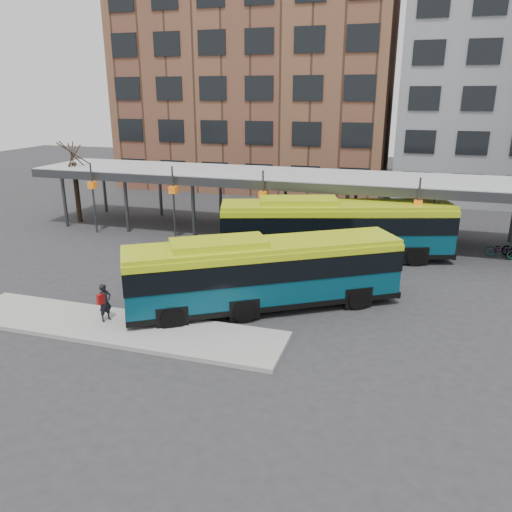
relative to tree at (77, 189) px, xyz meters
The scene contains 8 objects.
ground 21.77m from the tree, 33.69° to the right, with size 120.00×120.00×0.00m, color #28282B.
boarding_island 19.67m from the tree, 50.19° to the right, with size 14.00×3.00×0.18m, color gray.
canopy 18.03m from the tree, ahead, with size 40.00×6.53×4.80m.
tree is the anchor object (origin of this frame).
building_brick 23.18m from the tree, 68.20° to the left, with size 26.00×14.00×22.00m, color brown.
bus_front 20.90m from the tree, 32.46° to the right, with size 11.62×8.57×3.33m.
bus_rear 19.85m from the tree, ahead, with size 13.27×6.64×3.60m.
pedestrian 18.97m from the tree, 51.22° to the right, with size 0.57×0.69×1.60m.
Camera 1 is at (5.35, -19.01, 9.19)m, focal length 35.00 mm.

